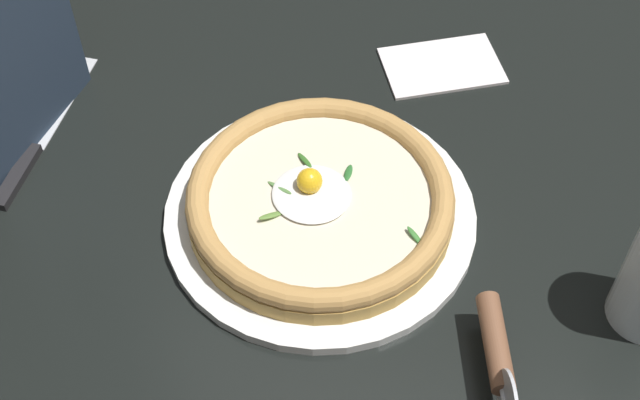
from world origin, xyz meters
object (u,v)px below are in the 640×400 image
at_px(pizza_cutter, 499,360).
at_px(table_knife, 34,150).
at_px(pizza, 320,201).
at_px(folded_napkin, 442,65).

xyz_separation_m(pizza_cutter, table_knife, (0.53, -0.16, -0.03)).
bearing_deg(table_knife, pizza, 177.33).
relative_size(pizza, pizza_cutter, 1.84).
bearing_deg(pizza, folded_napkin, -108.60).
bearing_deg(pizza_cutter, table_knife, -16.68).
relative_size(pizza, folded_napkin, 1.96).
height_order(pizza, folded_napkin, pizza).
xyz_separation_m(table_knife, folded_napkin, (-0.42, -0.25, 0.00)).
bearing_deg(pizza_cutter, folded_napkin, -74.94).
bearing_deg(pizza, table_knife, -2.67).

